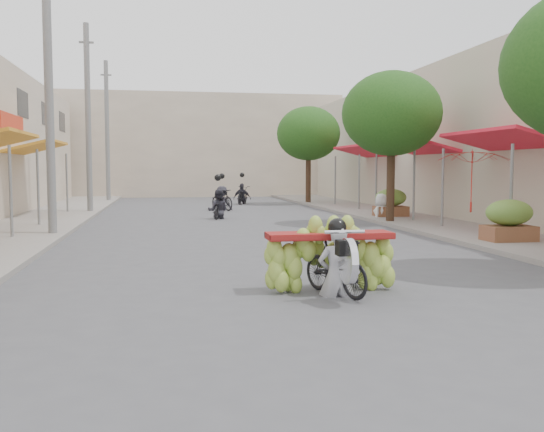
{
  "coord_description": "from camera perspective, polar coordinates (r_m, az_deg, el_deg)",
  "views": [
    {
      "loc": [
        -2.33,
        -5.8,
        1.93
      ],
      "look_at": [
        -0.45,
        4.6,
        1.1
      ],
      "focal_mm": 40.0,
      "sensor_mm": 36.0,
      "label": 1
    }
  ],
  "objects": [
    {
      "name": "ground",
      "position": [
        6.54,
        11.4,
        -12.76
      ],
      "size": [
        120.0,
        120.0,
        0.0
      ],
      "primitive_type": "plane",
      "color": "#505054",
      "rests_on": "ground"
    },
    {
      "name": "sidewalk_left",
      "position": [
        21.4,
        -22.8,
        -0.87
      ],
      "size": [
        4.0,
        60.0,
        0.12
      ],
      "primitive_type": "cube",
      "color": "gray",
      "rests_on": "ground"
    },
    {
      "name": "sidewalk_right",
      "position": [
        22.87,
        13.87,
        -0.32
      ],
      "size": [
        4.0,
        60.0,
        0.12
      ],
      "primitive_type": "cube",
      "color": "gray",
      "rests_on": "ground"
    },
    {
      "name": "far_building",
      "position": [
        43.89,
        -7.23,
        6.52
      ],
      "size": [
        20.0,
        6.0,
        7.0
      ],
      "primitive_type": "cube",
      "color": "beige",
      "rests_on": "ground"
    },
    {
      "name": "utility_pole_mid",
      "position": [
        18.19,
        -20.26,
        10.84
      ],
      "size": [
        0.6,
        0.24,
        8.0
      ],
      "color": "slate",
      "rests_on": "ground"
    },
    {
      "name": "utility_pole_far",
      "position": [
        27.06,
        -16.92,
        8.75
      ],
      "size": [
        0.6,
        0.24,
        8.0
      ],
      "color": "slate",
      "rests_on": "ground"
    },
    {
      "name": "utility_pole_back",
      "position": [
        35.99,
        -15.25,
        7.68
      ],
      "size": [
        0.6,
        0.24,
        8.0
      ],
      "color": "slate",
      "rests_on": "ground"
    },
    {
      "name": "street_tree_mid",
      "position": [
        21.34,
        11.2,
        9.4
      ],
      "size": [
        3.4,
        3.4,
        5.25
      ],
      "color": "#3A2719",
      "rests_on": "ground"
    },
    {
      "name": "street_tree_far",
      "position": [
        32.78,
        3.45,
        7.73
      ],
      "size": [
        3.4,
        3.4,
        5.25
      ],
      "color": "#3A2719",
      "rests_on": "ground"
    },
    {
      "name": "produce_crate_mid",
      "position": [
        16.27,
        21.42,
        -0.1
      ],
      "size": [
        1.2,
        0.88,
        1.16
      ],
      "color": "brown",
      "rests_on": "ground"
    },
    {
      "name": "produce_crate_far",
      "position": [
        23.44,
        11.12,
        1.44
      ],
      "size": [
        1.2,
        0.88,
        1.16
      ],
      "color": "brown",
      "rests_on": "ground"
    },
    {
      "name": "banana_motorbike",
      "position": [
        9.41,
        5.74,
        -3.21
      ],
      "size": [
        2.2,
        1.76,
        1.97
      ],
      "color": "black",
      "rests_on": "ground"
    },
    {
      "name": "market_umbrella",
      "position": [
        17.77,
        18.46,
        6.1
      ],
      "size": [
        2.39,
        2.39,
        1.8
      ],
      "rotation": [
        0.0,
        0.0,
        0.24
      ],
      "color": "red",
      "rests_on": "ground"
    },
    {
      "name": "pedestrian",
      "position": [
        23.09,
        10.29,
        2.11
      ],
      "size": [
        1.0,
        0.93,
        1.75
      ],
      "rotation": [
        0.0,
        0.0,
        3.8
      ],
      "color": "white",
      "rests_on": "ground"
    },
    {
      "name": "bg_motorbike_a",
      "position": [
        23.3,
        -5.12,
        1.65
      ],
      "size": [
        0.88,
        1.52,
        1.95
      ],
      "color": "black",
      "rests_on": "ground"
    },
    {
      "name": "bg_motorbike_b",
      "position": [
        27.84,
        -4.74,
        2.24
      ],
      "size": [
        1.23,
        1.76,
        1.95
      ],
      "color": "black",
      "rests_on": "ground"
    },
    {
      "name": "bg_motorbike_c",
      "position": [
        32.83,
        -2.83,
        2.49
      ],
      "size": [
        1.21,
        1.81,
        1.95
      ],
      "color": "black",
      "rests_on": "ground"
    }
  ]
}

